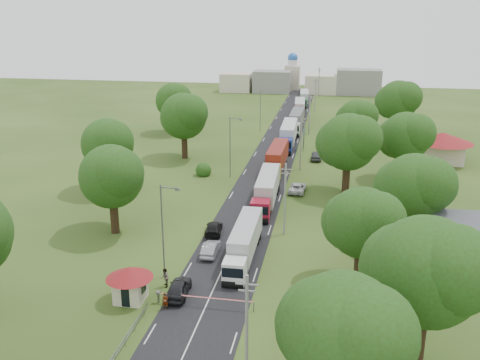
% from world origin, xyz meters
% --- Properties ---
extents(ground, '(260.00, 260.00, 0.00)m').
position_xyz_m(ground, '(0.00, 0.00, 0.00)').
color(ground, '#2A4115').
rests_on(ground, ground).
extents(road, '(8.00, 200.00, 0.04)m').
position_xyz_m(road, '(0.00, 20.00, 0.00)').
color(road, black).
rests_on(road, ground).
extents(boom_barrier, '(9.22, 0.35, 1.18)m').
position_xyz_m(boom_barrier, '(-1.36, -25.00, 0.89)').
color(boom_barrier, slate).
rests_on(boom_barrier, ground).
extents(guard_booth, '(4.40, 4.40, 3.45)m').
position_xyz_m(guard_booth, '(-7.20, -25.00, 2.16)').
color(guard_booth, beige).
rests_on(guard_booth, ground).
extents(info_sign, '(0.12, 3.10, 4.10)m').
position_xyz_m(info_sign, '(5.20, 35.00, 3.00)').
color(info_sign, slate).
rests_on(info_sign, ground).
extents(pole_0, '(1.60, 0.24, 9.00)m').
position_xyz_m(pole_0, '(5.50, -35.00, 4.68)').
color(pole_0, gray).
rests_on(pole_0, ground).
extents(pole_1, '(1.60, 0.24, 9.00)m').
position_xyz_m(pole_1, '(5.50, -7.00, 4.68)').
color(pole_1, gray).
rests_on(pole_1, ground).
extents(pole_2, '(1.60, 0.24, 9.00)m').
position_xyz_m(pole_2, '(5.50, 21.00, 4.68)').
color(pole_2, gray).
rests_on(pole_2, ground).
extents(pole_3, '(1.60, 0.24, 9.00)m').
position_xyz_m(pole_3, '(5.50, 49.00, 4.68)').
color(pole_3, gray).
rests_on(pole_3, ground).
extents(pole_4, '(1.60, 0.24, 9.00)m').
position_xyz_m(pole_4, '(5.50, 77.00, 4.68)').
color(pole_4, gray).
rests_on(pole_4, ground).
extents(pole_5, '(1.60, 0.24, 9.00)m').
position_xyz_m(pole_5, '(5.50, 105.00, 4.68)').
color(pole_5, gray).
rests_on(pole_5, ground).
extents(lamp_0, '(2.03, 0.22, 10.00)m').
position_xyz_m(lamp_0, '(-5.35, -20.00, 5.55)').
color(lamp_0, slate).
rests_on(lamp_0, ground).
extents(lamp_1, '(2.03, 0.22, 10.00)m').
position_xyz_m(lamp_1, '(-5.35, 15.00, 5.55)').
color(lamp_1, slate).
rests_on(lamp_1, ground).
extents(lamp_2, '(2.03, 0.22, 10.00)m').
position_xyz_m(lamp_2, '(-5.35, 50.00, 5.55)').
color(lamp_2, slate).
rests_on(lamp_2, ground).
extents(tree_0, '(8.80, 8.80, 11.07)m').
position_xyz_m(tree_0, '(11.99, -37.84, 7.22)').
color(tree_0, '#382616').
rests_on(tree_0, ground).
extents(tree_1, '(9.60, 9.60, 12.05)m').
position_xyz_m(tree_1, '(17.99, -29.83, 7.85)').
color(tree_1, '#382616').
rests_on(tree_1, ground).
extents(tree_2, '(8.00, 8.00, 10.10)m').
position_xyz_m(tree_2, '(13.99, -17.86, 6.60)').
color(tree_2, '#382616').
rests_on(tree_2, ground).
extents(tree_3, '(8.80, 8.80, 11.07)m').
position_xyz_m(tree_3, '(19.99, -7.84, 7.22)').
color(tree_3, '#382616').
rests_on(tree_3, ground).
extents(tree_4, '(9.60, 9.60, 12.05)m').
position_xyz_m(tree_4, '(12.99, 10.17, 7.85)').
color(tree_4, '#382616').
rests_on(tree_4, ground).
extents(tree_5, '(8.80, 8.80, 11.07)m').
position_xyz_m(tree_5, '(21.99, 18.16, 7.22)').
color(tree_5, '#382616').
rests_on(tree_5, ground).
extents(tree_6, '(8.00, 8.00, 10.10)m').
position_xyz_m(tree_6, '(14.99, 35.14, 6.60)').
color(tree_6, '#382616').
rests_on(tree_6, ground).
extents(tree_7, '(9.60, 9.60, 12.05)m').
position_xyz_m(tree_7, '(23.99, 50.17, 7.85)').
color(tree_7, '#382616').
rests_on(tree_7, ground).
extents(tree_10, '(8.80, 8.80, 11.07)m').
position_xyz_m(tree_10, '(-15.01, -9.84, 7.22)').
color(tree_10, '#382616').
rests_on(tree_10, ground).
extents(tree_11, '(8.80, 8.80, 11.07)m').
position_xyz_m(tree_11, '(-22.01, 5.16, 7.22)').
color(tree_11, '#382616').
rests_on(tree_11, ground).
extents(tree_12, '(9.60, 9.60, 12.05)m').
position_xyz_m(tree_12, '(-16.01, 25.17, 7.85)').
color(tree_12, '#382616').
rests_on(tree_12, ground).
extents(tree_13, '(8.80, 8.80, 11.07)m').
position_xyz_m(tree_13, '(-24.01, 45.16, 7.22)').
color(tree_13, '#382616').
rests_on(tree_13, ground).
extents(house_brick, '(8.60, 6.60, 5.20)m').
position_xyz_m(house_brick, '(26.00, -12.00, 2.65)').
color(house_brick, maroon).
rests_on(house_brick, ground).
extents(house_cream, '(10.08, 10.08, 5.80)m').
position_xyz_m(house_cream, '(30.00, 30.00, 3.64)').
color(house_cream, beige).
rests_on(house_cream, ground).
extents(distant_town, '(52.00, 8.00, 8.00)m').
position_xyz_m(distant_town, '(0.68, 110.00, 3.49)').
color(distant_town, gray).
rests_on(distant_town, ground).
extents(church, '(5.00, 5.00, 12.30)m').
position_xyz_m(church, '(-4.00, 118.00, 5.39)').
color(church, beige).
rests_on(church, ground).
extents(truck_0, '(2.41, 13.49, 3.74)m').
position_xyz_m(truck_0, '(1.84, -14.40, 1.98)').
color(truck_0, white).
rests_on(truck_0, ground).
extents(truck_1, '(2.92, 14.82, 4.10)m').
position_xyz_m(truck_1, '(2.05, 3.03, 2.17)').
color(truck_1, maroon).
rests_on(truck_1, ground).
extents(truck_2, '(2.74, 14.79, 4.10)m').
position_xyz_m(truck_2, '(1.61, 19.70, 2.17)').
color(truck_2, '#B7BD16').
rests_on(truck_2, ground).
extents(truck_3, '(2.96, 15.78, 4.37)m').
position_xyz_m(truck_3, '(1.96, 37.59, 2.32)').
color(truck_3, navy).
rests_on(truck_3, ground).
extents(truck_4, '(2.68, 14.93, 4.14)m').
position_xyz_m(truck_4, '(2.39, 52.70, 2.19)').
color(truck_4, silver).
rests_on(truck_4, ground).
extents(truck_5, '(3.18, 14.51, 4.01)m').
position_xyz_m(truck_5, '(1.99, 69.08, 2.13)').
color(truck_5, '#AE1A29').
rests_on(truck_5, ground).
extents(truck_6, '(2.97, 13.65, 3.77)m').
position_xyz_m(truck_6, '(2.03, 87.13, 2.00)').
color(truck_6, '#246136').
rests_on(truck_6, ground).
extents(car_lane_front, '(2.16, 4.81, 1.60)m').
position_xyz_m(car_lane_front, '(-3.00, -23.42, 0.80)').
color(car_lane_front, black).
rests_on(car_lane_front, ground).
extents(car_lane_mid, '(1.55, 4.38, 1.44)m').
position_xyz_m(car_lane_mid, '(-2.01, -14.07, 0.72)').
color(car_lane_mid, gray).
rests_on(car_lane_mid, ground).
extents(car_lane_rear, '(2.44, 4.87, 1.36)m').
position_xyz_m(car_lane_rear, '(-3.00, -8.25, 0.68)').
color(car_lane_rear, black).
rests_on(car_lane_rear, ground).
extents(car_verge_near, '(2.60, 5.10, 1.38)m').
position_xyz_m(car_verge_near, '(5.94, 9.23, 0.69)').
color(car_verge_near, silver).
rests_on(car_verge_near, ground).
extents(car_verge_far, '(1.95, 4.80, 1.63)m').
position_xyz_m(car_verge_far, '(8.00, 28.01, 0.82)').
color(car_verge_far, '#4D4F53').
rests_on(car_verge_far, ground).
extents(pedestrian_near, '(0.63, 0.46, 1.59)m').
position_xyz_m(pedestrian_near, '(-3.50, -26.01, 0.79)').
color(pedestrian_near, gray).
rests_on(pedestrian_near, ground).
extents(pedestrian_booth, '(1.03, 1.14, 1.92)m').
position_xyz_m(pedestrian_booth, '(-4.80, -22.00, 0.96)').
color(pedestrian_booth, gray).
rests_on(pedestrian_booth, ground).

